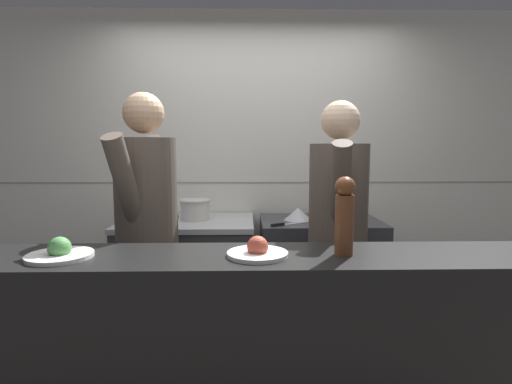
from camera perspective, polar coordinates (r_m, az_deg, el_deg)
wall_back_tiled at (r=3.49m, az=-0.09°, el=3.88°), size 8.00×0.06×2.60m
oven_range at (r=3.28m, az=-9.64°, el=-11.60°), size 1.03×0.71×0.89m
prep_counter at (r=3.30m, az=9.02°, el=-11.58°), size 0.93×0.65×0.88m
pass_counter at (r=1.95m, az=-0.18°, el=-23.26°), size 2.76×0.45×0.99m
stock_pot at (r=3.18m, az=-8.70°, el=-2.41°), size 0.24×0.24×0.16m
mixing_bowl_steel at (r=3.17m, az=6.03°, el=-3.12°), size 0.22×0.22×0.10m
chefs_knife at (r=2.98m, az=4.80°, el=-4.53°), size 0.36×0.24×0.02m
plated_dish_main at (r=1.90m, az=-26.24°, el=-7.78°), size 0.27×0.27×0.10m
plated_dish_appetiser at (r=1.73m, az=0.22°, el=-8.45°), size 0.26×0.26×0.09m
pepper_mill at (r=1.76m, az=12.53°, el=-3.12°), size 0.09×0.09×0.34m
chef_head_cook at (r=2.43m, az=-15.30°, el=-5.02°), size 0.43×0.77×1.77m
chef_sous at (r=2.47m, az=11.60°, el=-5.28°), size 0.41×0.76×1.73m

